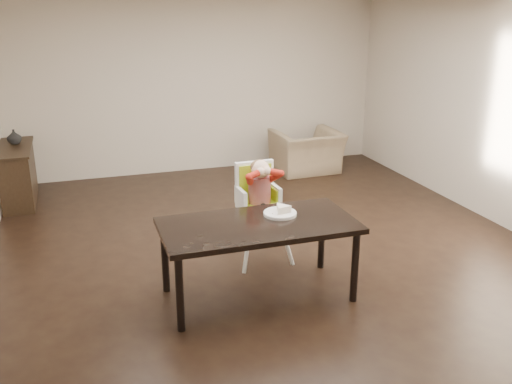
% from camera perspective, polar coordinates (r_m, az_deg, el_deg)
% --- Properties ---
extents(ground, '(7.00, 7.00, 0.00)m').
position_cam_1_polar(ground, '(6.45, 1.66, -6.03)').
color(ground, black).
rests_on(ground, ground).
extents(room_walls, '(6.02, 7.02, 2.71)m').
position_cam_1_polar(room_walls, '(5.91, 1.83, 10.52)').
color(room_walls, beige).
rests_on(room_walls, ground).
extents(dining_table, '(1.80, 0.90, 0.75)m').
position_cam_1_polar(dining_table, '(5.27, 0.24, -3.91)').
color(dining_table, black).
rests_on(dining_table, ground).
extents(high_chair, '(0.49, 0.49, 1.12)m').
position_cam_1_polar(high_chair, '(6.03, 0.28, 0.28)').
color(high_chair, white).
rests_on(high_chair, ground).
extents(plate, '(0.38, 0.38, 0.09)m').
position_cam_1_polar(plate, '(5.43, 2.49, -1.97)').
color(plate, white).
rests_on(plate, dining_table).
extents(armchair, '(1.06, 0.71, 0.90)m').
position_cam_1_polar(armchair, '(9.32, 5.11, 4.72)').
color(armchair, '#947E5E').
rests_on(armchair, ground).
extents(sideboard, '(0.44, 1.26, 0.79)m').
position_cam_1_polar(sideboard, '(8.55, -22.70, 1.64)').
color(sideboard, black).
rests_on(sideboard, ground).
extents(vase, '(0.22, 0.23, 0.19)m').
position_cam_1_polar(vase, '(8.61, -23.03, 5.08)').
color(vase, '#99999E').
rests_on(vase, sideboard).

